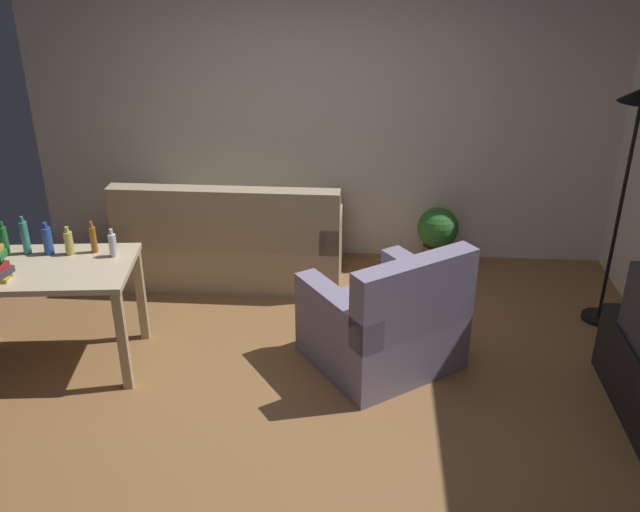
# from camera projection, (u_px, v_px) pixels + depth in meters

# --- Properties ---
(ground_plane) EXTENTS (5.20, 4.40, 0.02)m
(ground_plane) POSITION_uv_depth(u_px,v_px,m) (300.00, 390.00, 4.65)
(ground_plane) COLOR olive
(wall_rear) EXTENTS (5.20, 0.10, 2.70)m
(wall_rear) POSITION_uv_depth(u_px,v_px,m) (323.00, 109.00, 6.04)
(wall_rear) COLOR silver
(wall_rear) RESTS_ON ground_plane
(couch) EXTENTS (1.86, 0.84, 0.92)m
(couch) POSITION_uv_depth(u_px,v_px,m) (233.00, 245.00, 5.99)
(couch) COLOR tan
(couch) RESTS_ON ground_plane
(torchiere_lamp) EXTENTS (0.32, 0.32, 1.81)m
(torchiere_lamp) POSITION_uv_depth(u_px,v_px,m) (633.00, 144.00, 4.86)
(torchiere_lamp) COLOR black
(torchiere_lamp) RESTS_ON ground_plane
(desk) EXTENTS (1.27, 0.83, 0.76)m
(desk) POSITION_uv_depth(u_px,v_px,m) (43.00, 281.00, 4.65)
(desk) COLOR #C6B28E
(desk) RESTS_ON ground_plane
(potted_plant) EXTENTS (0.36, 0.36, 0.57)m
(potted_plant) POSITION_uv_depth(u_px,v_px,m) (437.00, 234.00, 6.15)
(potted_plant) COLOR brown
(potted_plant) RESTS_ON ground_plane
(armchair) EXTENTS (1.22, 1.21, 0.92)m
(armchair) POSITION_uv_depth(u_px,v_px,m) (386.00, 324.00, 4.79)
(armchair) COLOR gray
(armchair) RESTS_ON ground_plane
(bottle_green) EXTENTS (0.05, 0.05, 0.23)m
(bottle_green) POSITION_uv_depth(u_px,v_px,m) (4.00, 239.00, 4.75)
(bottle_green) COLOR #1E722D
(bottle_green) RESTS_ON desk
(bottle_tall) EXTENTS (0.05, 0.05, 0.27)m
(bottle_tall) POSITION_uv_depth(u_px,v_px,m) (25.00, 237.00, 4.73)
(bottle_tall) COLOR teal
(bottle_tall) RESTS_ON desk
(bottle_blue) EXTENTS (0.07, 0.07, 0.23)m
(bottle_blue) POSITION_uv_depth(u_px,v_px,m) (48.00, 240.00, 4.73)
(bottle_blue) COLOR #2347A3
(bottle_blue) RESTS_ON desk
(bottle_squat) EXTENTS (0.06, 0.06, 0.20)m
(bottle_squat) POSITION_uv_depth(u_px,v_px,m) (69.00, 243.00, 4.73)
(bottle_squat) COLOR #BCB24C
(bottle_squat) RESTS_ON desk
(bottle_amber) EXTENTS (0.04, 0.04, 0.23)m
(bottle_amber) POSITION_uv_depth(u_px,v_px,m) (93.00, 239.00, 4.76)
(bottle_amber) COLOR #9E6019
(bottle_amber) RESTS_ON desk
(bottle_clear) EXTENTS (0.05, 0.05, 0.20)m
(bottle_clear) POSITION_uv_depth(u_px,v_px,m) (113.00, 245.00, 4.70)
(bottle_clear) COLOR silver
(bottle_clear) RESTS_ON desk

